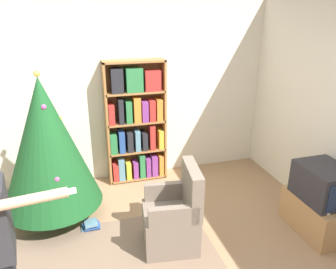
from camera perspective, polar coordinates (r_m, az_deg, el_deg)
wall_back at (r=4.77m, az=-9.58°, el=7.20°), size 8.00×0.10×2.60m
bookshelf at (r=4.72m, az=-5.60°, el=1.87°), size 0.85×0.27×1.78m
tv_stand at (r=4.24m, az=24.61°, el=-12.52°), size 0.48×0.76×0.41m
television at (r=4.04m, az=25.50°, el=-7.68°), size 0.47×0.58×0.40m
game_remote at (r=3.90m, az=25.59°, el=-11.95°), size 0.04×0.12×0.02m
christmas_tree at (r=3.96m, az=-20.35°, el=-1.57°), size 1.15×1.15×1.82m
armchair at (r=3.61m, az=1.06°, el=-14.38°), size 0.64×0.63×0.92m
standing_person at (r=2.70m, az=-27.03°, el=-15.88°), size 0.67×0.47×1.51m
book_pile_near_tree at (r=4.08m, az=-13.25°, el=-15.11°), size 0.23×0.17×0.09m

